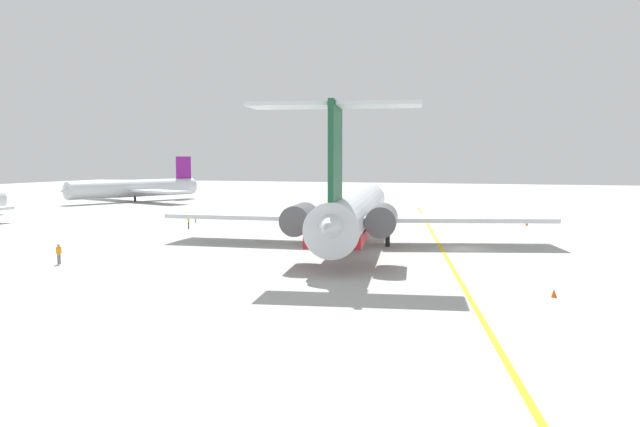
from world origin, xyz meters
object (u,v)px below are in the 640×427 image
at_px(ground_crew_near_nose, 189,220).
at_px(ground_crew_near_tail, 59,251).
at_px(main_jetliner, 354,211).
at_px(safety_cone_wingtip, 554,293).
at_px(airliner_mid_right, 131,188).
at_px(safety_cone_tail, 527,224).
at_px(ground_crew_portside, 196,215).

height_order(ground_crew_near_nose, ground_crew_near_tail, ground_crew_near_tail).
relative_size(main_jetliner, safety_cone_wingtip, 84.97).
bearing_deg(airliner_mid_right, main_jetliner, 72.26).
relative_size(ground_crew_near_nose, safety_cone_tail, 3.20).
relative_size(ground_crew_portside, safety_cone_wingtip, 3.01).
bearing_deg(safety_cone_wingtip, safety_cone_tail, 2.57).
bearing_deg(airliner_mid_right, safety_cone_tail, 94.41).
distance_m(safety_cone_wingtip, safety_cone_tail, 48.23).
height_order(main_jetliner, safety_cone_tail, main_jetliner).
distance_m(ground_crew_near_nose, ground_crew_portside, 8.35).
distance_m(airliner_mid_right, safety_cone_wingtip, 111.67).
bearing_deg(ground_crew_near_tail, safety_cone_tail, -72.17).
bearing_deg(ground_crew_portside, main_jetliner, -52.40).
distance_m(main_jetliner, ground_crew_portside, 33.76).
bearing_deg(ground_crew_near_nose, main_jetliner, 148.90).
height_order(ground_crew_portside, safety_cone_tail, ground_crew_portside).
distance_m(ground_crew_near_tail, safety_cone_tail, 60.90).
relative_size(ground_crew_near_tail, safety_cone_tail, 3.23).
distance_m(airliner_mid_right, ground_crew_portside, 50.53).
distance_m(ground_crew_portside, safety_cone_wingtip, 61.34).
height_order(airliner_mid_right, safety_cone_wingtip, airliner_mid_right).
bearing_deg(ground_crew_near_nose, ground_crew_near_tail, 88.20).
relative_size(ground_crew_near_nose, ground_crew_portside, 1.06).
height_order(ground_crew_near_nose, safety_cone_wingtip, ground_crew_near_nose).
bearing_deg(safety_cone_tail, main_jetliner, 148.17).
bearing_deg(safety_cone_wingtip, main_jetliner, 43.16).
distance_m(airliner_mid_right, ground_crew_near_nose, 58.35).
xyz_separation_m(airliner_mid_right, ground_crew_portside, (-35.91, -35.50, -1.82)).
relative_size(main_jetliner, safety_cone_tail, 84.97).
xyz_separation_m(main_jetliner, safety_cone_wingtip, (-20.58, -19.30, -3.45)).
bearing_deg(safety_cone_wingtip, airliner_mid_right, 48.38).
xyz_separation_m(main_jetliner, safety_cone_tail, (27.60, -17.13, -3.45)).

